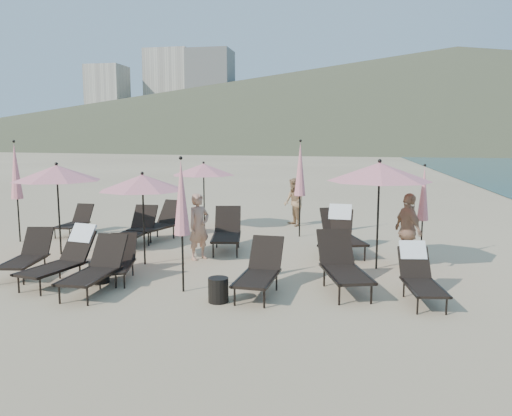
% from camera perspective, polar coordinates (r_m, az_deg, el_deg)
% --- Properties ---
extents(ground, '(800.00, 800.00, 0.00)m').
position_cam_1_polar(ground, '(9.74, -4.34, -9.21)').
color(ground, '#D6BA8C').
rests_on(ground, ground).
extents(volcanic_headland, '(690.00, 690.00, 55.00)m').
position_cam_1_polar(volcanic_headland, '(320.01, 23.73, 11.47)').
color(volcanic_headland, brown).
rests_on(volcanic_headland, ground).
extents(hotel_skyline, '(109.00, 82.00, 55.00)m').
position_cam_1_polar(hotel_skyline, '(296.98, -8.26, 11.93)').
color(hotel_skyline, beige).
rests_on(hotel_skyline, ground).
extents(lounger_0, '(0.87, 1.67, 0.91)m').
position_cam_1_polar(lounger_0, '(11.65, -24.65, -4.90)').
color(lounger_0, black).
rests_on(lounger_0, ground).
extents(lounger_1, '(0.66, 1.70, 0.98)m').
position_cam_1_polar(lounger_1, '(9.93, -17.85, -6.51)').
color(lounger_1, black).
rests_on(lounger_1, ground).
extents(lounger_2, '(0.92, 1.58, 0.85)m').
position_cam_1_polar(lounger_2, '(10.67, -15.39, -5.74)').
color(lounger_2, black).
rests_on(lounger_2, ground).
extents(lounger_3, '(0.73, 1.71, 0.96)m').
position_cam_1_polar(lounger_3, '(9.33, 0.46, -7.08)').
color(lounger_3, black).
rests_on(lounger_3, ground).
extents(lounger_4, '(1.18, 1.94, 1.05)m').
position_cam_1_polar(lounger_4, '(9.67, 9.87, -6.43)').
color(lounger_4, black).
rests_on(lounger_4, ground).
extents(lounger_5, '(0.77, 1.60, 0.96)m').
position_cam_1_polar(lounger_5, '(9.45, 18.20, -7.25)').
color(lounger_5, black).
rests_on(lounger_5, ground).
extents(lounger_6, '(0.59, 1.50, 0.86)m').
position_cam_1_polar(lounger_6, '(15.99, -19.96, -1.43)').
color(lounger_6, black).
rests_on(lounger_6, ground).
extents(lounger_7, '(0.70, 1.77, 1.01)m').
position_cam_1_polar(lounger_7, '(13.91, -13.47, -2.22)').
color(lounger_7, black).
rests_on(lounger_7, ground).
extents(lounger_8, '(1.16, 1.96, 1.06)m').
position_cam_1_polar(lounger_8, '(14.53, -11.00, -1.62)').
color(lounger_8, black).
rests_on(lounger_8, ground).
extents(lounger_9, '(1.04, 1.94, 1.06)m').
position_cam_1_polar(lounger_9, '(12.93, -3.35, -2.67)').
color(lounger_9, black).
rests_on(lounger_9, ground).
extents(lounger_10, '(0.83, 1.91, 1.16)m').
position_cam_1_polar(lounger_10, '(12.73, 9.26, -2.65)').
color(lounger_10, black).
rests_on(lounger_10, ground).
extents(lounger_11, '(1.28, 1.98, 1.06)m').
position_cam_1_polar(lounger_11, '(12.72, 9.75, -2.94)').
color(lounger_11, black).
rests_on(lounger_11, ground).
extents(lounger_12, '(0.95, 1.83, 1.09)m').
position_cam_1_polar(lounger_12, '(10.76, -21.16, -5.22)').
color(lounger_12, black).
rests_on(lounger_12, ground).
extents(umbrella_open_0, '(2.14, 2.14, 2.30)m').
position_cam_1_polar(umbrella_open_0, '(13.18, -21.81, 3.72)').
color(umbrella_open_0, black).
rests_on(umbrella_open_0, ground).
extents(umbrella_open_1, '(1.98, 1.98, 2.14)m').
position_cam_1_polar(umbrella_open_1, '(11.53, -12.85, 2.85)').
color(umbrella_open_1, black).
rests_on(umbrella_open_1, ground).
extents(umbrella_open_2, '(2.26, 2.26, 2.43)m').
position_cam_1_polar(umbrella_open_2, '(11.16, 13.92, 4.01)').
color(umbrella_open_2, black).
rests_on(umbrella_open_2, ground).
extents(umbrella_open_3, '(2.01, 2.01, 2.17)m').
position_cam_1_polar(umbrella_open_3, '(15.76, -6.00, 4.41)').
color(umbrella_open_3, black).
rests_on(umbrella_open_3, ground).
extents(umbrella_closed_0, '(0.30, 0.30, 2.55)m').
position_cam_1_polar(umbrella_closed_0, '(9.30, -8.51, 1.10)').
color(umbrella_closed_0, black).
rests_on(umbrella_closed_0, ground).
extents(umbrella_closed_1, '(0.27, 0.27, 2.30)m').
position_cam_1_polar(umbrella_closed_1, '(12.16, 18.61, 1.51)').
color(umbrella_closed_1, black).
rests_on(umbrella_closed_1, ground).
extents(umbrella_closed_2, '(0.33, 0.33, 2.84)m').
position_cam_1_polar(umbrella_closed_2, '(15.29, -25.77, 3.78)').
color(umbrella_closed_2, black).
rests_on(umbrella_closed_2, ground).
extents(umbrella_closed_3, '(0.33, 0.33, 2.85)m').
position_cam_1_polar(umbrella_closed_3, '(14.58, 5.07, 4.40)').
color(umbrella_closed_3, black).
rests_on(umbrella_closed_3, ground).
extents(side_table_0, '(0.40, 0.40, 0.43)m').
position_cam_1_polar(side_table_0, '(10.58, -17.50, -6.97)').
color(side_table_0, black).
rests_on(side_table_0, ground).
extents(side_table_1, '(0.36, 0.36, 0.44)m').
position_cam_1_polar(side_table_1, '(8.94, -4.33, -9.32)').
color(side_table_1, black).
rests_on(side_table_1, ground).
extents(beachgoer_a, '(0.64, 0.69, 1.59)m').
position_cam_1_polar(beachgoer_a, '(11.95, -6.54, -2.13)').
color(beachgoer_a, tan).
rests_on(beachgoer_a, ground).
extents(beachgoer_b, '(0.90, 0.97, 1.59)m').
position_cam_1_polar(beachgoer_b, '(16.53, 4.35, 0.68)').
color(beachgoer_b, tan).
rests_on(beachgoer_b, ground).
extents(beachgoer_c, '(0.79, 1.07, 1.68)m').
position_cam_1_polar(beachgoer_c, '(11.58, 17.01, -2.51)').
color(beachgoer_c, tan).
rests_on(beachgoer_c, ground).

